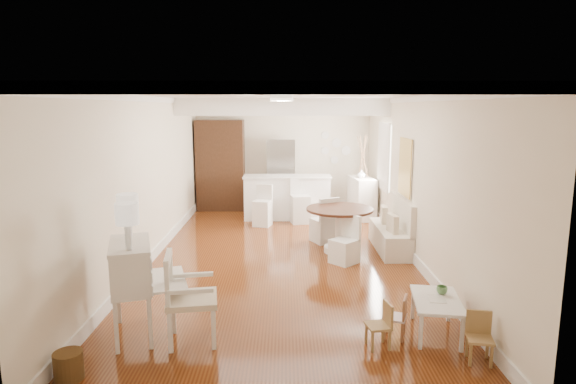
{
  "coord_description": "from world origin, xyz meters",
  "views": [
    {
      "loc": [
        0.05,
        -8.09,
        2.61
      ],
      "look_at": [
        0.1,
        0.3,
        1.13
      ],
      "focal_mm": 30.0,
      "sensor_mm": 36.0,
      "label": 1
    }
  ],
  "objects_px": {
    "bar_stool_right": "(300,201)",
    "slip_chair_near": "(344,240)",
    "pantry_cabinet": "(221,165)",
    "breakfast_counter": "(287,197)",
    "sideboard": "(362,198)",
    "kids_chair_c": "(480,338)",
    "fridge": "(295,175)",
    "slip_chair_far": "(324,219)",
    "gustavian_armchair": "(192,298)",
    "bar_stool_left": "(262,206)",
    "kids_chair_b": "(395,316)",
    "dining_table": "(339,230)",
    "kids_chair_a": "(378,325)",
    "wicker_basket": "(69,366)",
    "kids_table": "(436,317)",
    "secretary_bureau": "(132,290)"
  },
  "relations": [
    {
      "from": "bar_stool_right",
      "to": "slip_chair_near",
      "type": "bearing_deg",
      "value": -87.9
    },
    {
      "from": "bar_stool_right",
      "to": "pantry_cabinet",
      "type": "relative_size",
      "value": 0.44
    },
    {
      "from": "breakfast_counter",
      "to": "sideboard",
      "type": "height_order",
      "value": "breakfast_counter"
    },
    {
      "from": "kids_chair_c",
      "to": "fridge",
      "type": "height_order",
      "value": "fridge"
    },
    {
      "from": "slip_chair_far",
      "to": "sideboard",
      "type": "xyz_separation_m",
      "value": [
        1.06,
        2.08,
        0.03
      ]
    },
    {
      "from": "gustavian_armchair",
      "to": "slip_chair_far",
      "type": "xyz_separation_m",
      "value": [
        1.81,
        4.08,
        -0.06
      ]
    },
    {
      "from": "bar_stool_left",
      "to": "pantry_cabinet",
      "type": "xyz_separation_m",
      "value": [
        -1.15,
        1.8,
        0.69
      ]
    },
    {
      "from": "kids_chair_b",
      "to": "breakfast_counter",
      "type": "xyz_separation_m",
      "value": [
        -1.21,
        6.04,
        0.26
      ]
    },
    {
      "from": "dining_table",
      "to": "slip_chair_near",
      "type": "bearing_deg",
      "value": -88.37
    },
    {
      "from": "kids_chair_c",
      "to": "bar_stool_left",
      "type": "distance_m",
      "value": 6.39
    },
    {
      "from": "kids_chair_a",
      "to": "dining_table",
      "type": "xyz_separation_m",
      "value": [
        -0.03,
        3.55,
        0.15
      ]
    },
    {
      "from": "breakfast_counter",
      "to": "fridge",
      "type": "relative_size",
      "value": 1.14
    },
    {
      "from": "breakfast_counter",
      "to": "sideboard",
      "type": "relative_size",
      "value": 2.02
    },
    {
      "from": "wicker_basket",
      "to": "kids_chair_b",
      "type": "xyz_separation_m",
      "value": [
        3.36,
        0.85,
        0.12
      ]
    },
    {
      "from": "gustavian_armchair",
      "to": "sideboard",
      "type": "distance_m",
      "value": 6.8
    },
    {
      "from": "breakfast_counter",
      "to": "bar_stool_right",
      "type": "distance_m",
      "value": 0.53
    },
    {
      "from": "kids_table",
      "to": "slip_chair_far",
      "type": "relative_size",
      "value": 0.96
    },
    {
      "from": "kids_chair_b",
      "to": "dining_table",
      "type": "height_order",
      "value": "dining_table"
    },
    {
      "from": "kids_chair_c",
      "to": "pantry_cabinet",
      "type": "distance_m",
      "value": 8.54
    },
    {
      "from": "kids_table",
      "to": "slip_chair_far",
      "type": "xyz_separation_m",
      "value": [
        -0.98,
        3.93,
        0.24
      ]
    },
    {
      "from": "secretary_bureau",
      "to": "bar_stool_right",
      "type": "xyz_separation_m",
      "value": [
        2.1,
        5.52,
        -0.05
      ]
    },
    {
      "from": "secretary_bureau",
      "to": "bar_stool_right",
      "type": "distance_m",
      "value": 5.91
    },
    {
      "from": "dining_table",
      "to": "bar_stool_right",
      "type": "xyz_separation_m",
      "value": [
        -0.64,
        2.27,
        0.1
      ]
    },
    {
      "from": "bar_stool_left",
      "to": "bar_stool_right",
      "type": "height_order",
      "value": "bar_stool_right"
    },
    {
      "from": "secretary_bureau",
      "to": "kids_chair_b",
      "type": "xyz_separation_m",
      "value": [
        3.01,
        -0.07,
        -0.3
      ]
    },
    {
      "from": "slip_chair_far",
      "to": "secretary_bureau",
      "type": "bearing_deg",
      "value": 31.27
    },
    {
      "from": "breakfast_counter",
      "to": "bar_stool_left",
      "type": "bearing_deg",
      "value": -127.64
    },
    {
      "from": "kids_chair_a",
      "to": "kids_table",
      "type": "bearing_deg",
      "value": 102.32
    },
    {
      "from": "wicker_basket",
      "to": "kids_chair_b",
      "type": "relative_size",
      "value": 0.55
    },
    {
      "from": "gustavian_armchair",
      "to": "wicker_basket",
      "type": "distance_m",
      "value": 1.37
    },
    {
      "from": "kids_chair_b",
      "to": "breakfast_counter",
      "type": "bearing_deg",
      "value": -148.68
    },
    {
      "from": "gustavian_armchair",
      "to": "kids_chair_b",
      "type": "xyz_separation_m",
      "value": [
        2.3,
        0.07,
        -0.26
      ]
    },
    {
      "from": "pantry_cabinet",
      "to": "sideboard",
      "type": "distance_m",
      "value": 3.69
    },
    {
      "from": "wicker_basket",
      "to": "kids_chair_a",
      "type": "height_order",
      "value": "kids_chair_a"
    },
    {
      "from": "slip_chair_far",
      "to": "pantry_cabinet",
      "type": "xyz_separation_m",
      "value": [
        -2.42,
        3.11,
        0.7
      ]
    },
    {
      "from": "slip_chair_near",
      "to": "bar_stool_left",
      "type": "distance_m",
      "value": 3.03
    },
    {
      "from": "kids_chair_a",
      "to": "breakfast_counter",
      "type": "bearing_deg",
      "value": 178.35
    },
    {
      "from": "kids_chair_b",
      "to": "slip_chair_far",
      "type": "distance_m",
      "value": 4.04
    },
    {
      "from": "slip_chair_far",
      "to": "dining_table",
      "type": "bearing_deg",
      "value": 81.5
    },
    {
      "from": "breakfast_counter",
      "to": "slip_chair_near",
      "type": "bearing_deg",
      "value": -74.04
    },
    {
      "from": "kids_chair_a",
      "to": "bar_stool_left",
      "type": "bearing_deg",
      "value": -175.11
    },
    {
      "from": "kids_chair_a",
      "to": "kids_chair_b",
      "type": "distance_m",
      "value": 0.33
    },
    {
      "from": "secretary_bureau",
      "to": "bar_stool_left",
      "type": "distance_m",
      "value": 5.4
    },
    {
      "from": "slip_chair_near",
      "to": "secretary_bureau",
      "type": "bearing_deg",
      "value": -90.06
    },
    {
      "from": "kids_chair_c",
      "to": "dining_table",
      "type": "xyz_separation_m",
      "value": [
        -1.02,
        3.87,
        0.14
      ]
    },
    {
      "from": "breakfast_counter",
      "to": "bar_stool_left",
      "type": "xyz_separation_m",
      "value": [
        -0.55,
        -0.72,
        -0.06
      ]
    },
    {
      "from": "wicker_basket",
      "to": "kids_chair_a",
      "type": "distance_m",
      "value": 3.18
    },
    {
      "from": "gustavian_armchair",
      "to": "kids_chair_c",
      "type": "bearing_deg",
      "value": -107.82
    },
    {
      "from": "kids_table",
      "to": "fridge",
      "type": "bearing_deg",
      "value": 102.1
    },
    {
      "from": "slip_chair_near",
      "to": "bar_stool_right",
      "type": "distance_m",
      "value": 2.98
    }
  ]
}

